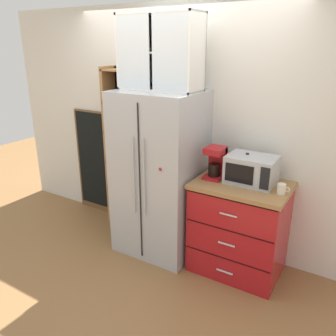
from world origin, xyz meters
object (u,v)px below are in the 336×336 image
refrigerator (160,174)px  chalkboard_menu (96,162)px  coffee_maker (216,162)px  mug_sage (245,177)px  mug_cream (282,189)px  microwave (251,170)px  bottle_clear (246,169)px

refrigerator → chalkboard_menu: size_ratio=1.27×
refrigerator → coffee_maker: refrigerator is taller
refrigerator → mug_sage: bearing=7.2°
mug_cream → chalkboard_menu: bearing=172.2°
microwave → bottle_clear: 0.07m
mug_cream → chalkboard_menu: 2.50m
microwave → bottle_clear: size_ratio=1.61×
chalkboard_menu → refrigerator: bearing=-15.2°
refrigerator → mug_cream: bearing=-0.3°
chalkboard_menu → mug_sage: bearing=-6.0°
refrigerator → bottle_clear: 0.91m
bottle_clear → chalkboard_menu: bearing=174.4°
microwave → chalkboard_menu: (-2.15, 0.23, -0.37)m
mug_sage → refrigerator: bearing=-172.8°
bottle_clear → refrigerator: bearing=-171.8°
coffee_maker → refrigerator: bearing=-174.6°
microwave → mug_sage: bearing=168.4°
bottle_clear → mug_cream: bearing=-19.9°
refrigerator → microwave: refrigerator is taller
mug_sage → bottle_clear: bearing=96.5°
microwave → mug_cream: 0.34m
mug_sage → coffee_maker: bearing=-169.1°
mug_sage → chalkboard_menu: bearing=174.0°
refrigerator → coffee_maker: bearing=5.4°
refrigerator → chalkboard_menu: bearing=164.8°
microwave → coffee_maker: coffee_maker is taller
microwave → bottle_clear: bearing=155.1°
chalkboard_menu → mug_cream: bearing=-7.8°
mug_cream → mug_sage: mug_cream is taller
chalkboard_menu → microwave: bearing=-6.2°
coffee_maker → mug_sage: (0.28, 0.05, -0.11)m
coffee_maker → bottle_clear: bearing=14.0°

